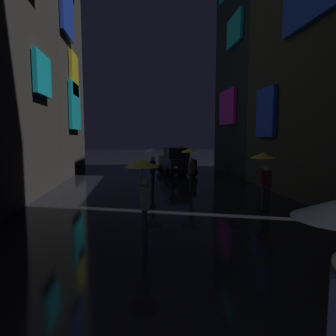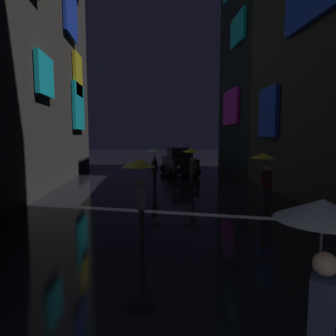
{
  "view_description": "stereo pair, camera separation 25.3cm",
  "coord_description": "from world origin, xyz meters",
  "px_view_note": "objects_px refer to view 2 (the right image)",
  "views": [
    {
      "loc": [
        -1.19,
        0.21,
        2.71
      ],
      "look_at": [
        0.0,
        11.48,
        1.51
      ],
      "focal_mm": 32.0,
      "sensor_mm": 36.0,
      "label": 1
    },
    {
      "loc": [
        -0.94,
        0.19,
        2.71
      ],
      "look_at": [
        0.0,
        11.48,
        1.51
      ],
      "focal_mm": 32.0,
      "sensor_mm": 36.0,
      "label": 2
    }
  ],
  "objects_px": {
    "pedestrian_foreground_right_yellow": "(264,165)",
    "pedestrian_near_crossing_yellow": "(192,157)",
    "pedestrian_foreground_left_yellow": "(140,177)",
    "pedestrian_midstreet_left_clear": "(322,247)",
    "pedestrian_far_right_clear": "(154,157)",
    "car_distant": "(179,162)"
  },
  "relations": [
    {
      "from": "pedestrian_far_right_clear",
      "to": "pedestrian_foreground_right_yellow",
      "type": "bearing_deg",
      "value": -51.69
    },
    {
      "from": "car_distant",
      "to": "pedestrian_near_crossing_yellow",
      "type": "bearing_deg",
      "value": -91.06
    },
    {
      "from": "pedestrian_near_crossing_yellow",
      "to": "car_distant",
      "type": "height_order",
      "value": "pedestrian_near_crossing_yellow"
    },
    {
      "from": "pedestrian_foreground_left_yellow",
      "to": "pedestrian_far_right_clear",
      "type": "xyz_separation_m",
      "value": [
        0.66,
        7.55,
        0.0
      ]
    },
    {
      "from": "pedestrian_midstreet_left_clear",
      "to": "pedestrian_near_crossing_yellow",
      "type": "bearing_deg",
      "value": 86.58
    },
    {
      "from": "pedestrian_foreground_right_yellow",
      "to": "car_distant",
      "type": "distance_m",
      "value": 10.46
    },
    {
      "from": "pedestrian_foreground_right_yellow",
      "to": "pedestrian_near_crossing_yellow",
      "type": "distance_m",
      "value": 4.69
    },
    {
      "from": "pedestrian_near_crossing_yellow",
      "to": "car_distant",
      "type": "bearing_deg",
      "value": 88.94
    },
    {
      "from": "pedestrian_foreground_right_yellow",
      "to": "pedestrian_far_right_clear",
      "type": "bearing_deg",
      "value": 128.31
    },
    {
      "from": "pedestrian_foreground_left_yellow",
      "to": "pedestrian_far_right_clear",
      "type": "relative_size",
      "value": 1.0
    },
    {
      "from": "pedestrian_midstreet_left_clear",
      "to": "pedestrian_far_right_clear",
      "type": "bearing_deg",
      "value": 95.04
    },
    {
      "from": "pedestrian_far_right_clear",
      "to": "pedestrian_near_crossing_yellow",
      "type": "distance_m",
      "value": 1.91
    },
    {
      "from": "car_distant",
      "to": "pedestrian_foreground_right_yellow",
      "type": "bearing_deg",
      "value": -79.86
    },
    {
      "from": "pedestrian_midstreet_left_clear",
      "to": "pedestrian_foreground_right_yellow",
      "type": "bearing_deg",
      "value": 71.17
    },
    {
      "from": "pedestrian_foreground_right_yellow",
      "to": "pedestrian_near_crossing_yellow",
      "type": "height_order",
      "value": "same"
    },
    {
      "from": "pedestrian_foreground_left_yellow",
      "to": "pedestrian_foreground_right_yellow",
      "type": "height_order",
      "value": "same"
    },
    {
      "from": "pedestrian_foreground_left_yellow",
      "to": "pedestrian_near_crossing_yellow",
      "type": "xyz_separation_m",
      "value": [
        2.5,
        7.02,
        0.0
      ]
    },
    {
      "from": "pedestrian_foreground_left_yellow",
      "to": "pedestrian_midstreet_left_clear",
      "type": "xyz_separation_m",
      "value": [
        1.78,
        -5.07,
        0.0
      ]
    },
    {
      "from": "pedestrian_foreground_right_yellow",
      "to": "pedestrian_near_crossing_yellow",
      "type": "xyz_separation_m",
      "value": [
        -1.95,
        4.26,
        0.0
      ]
    },
    {
      "from": "pedestrian_near_crossing_yellow",
      "to": "pedestrian_foreground_left_yellow",
      "type": "bearing_deg",
      "value": -109.61
    },
    {
      "from": "pedestrian_far_right_clear",
      "to": "pedestrian_midstreet_left_clear",
      "type": "bearing_deg",
      "value": -84.96
    },
    {
      "from": "pedestrian_far_right_clear",
      "to": "car_distant",
      "type": "distance_m",
      "value": 5.86
    }
  ]
}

